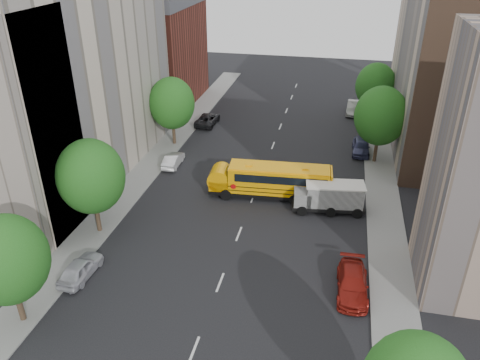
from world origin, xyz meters
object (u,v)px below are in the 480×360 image
(street_tree_2, at_px, (172,103))
(parked_car_5, at_px, (354,108))
(parked_car_2, at_px, (207,119))
(street_tree_5, at_px, (376,86))
(school_bus, at_px, (270,179))
(street_tree_4, at_px, (381,116))
(street_tree_0, at_px, (7,260))
(parked_car_1, at_px, (173,160))
(parked_car_0, at_px, (80,268))
(safari_truck, at_px, (329,197))
(parked_car_3, at_px, (352,283))
(parked_car_4, at_px, (361,146))
(street_tree_1, at_px, (91,177))

(street_tree_2, bearing_deg, parked_car_5, 36.94)
(parked_car_2, bearing_deg, street_tree_5, -164.09)
(school_bus, bearing_deg, street_tree_4, 40.86)
(street_tree_0, relative_size, parked_car_1, 1.91)
(street_tree_0, height_order, parked_car_0, street_tree_0)
(street_tree_2, relative_size, street_tree_5, 1.03)
(safari_truck, relative_size, parked_car_3, 1.29)
(parked_car_1, bearing_deg, parked_car_4, -160.28)
(street_tree_5, xyz_separation_m, parked_car_4, (-1.40, -9.99, -3.93))
(street_tree_2, bearing_deg, school_bus, -37.40)
(safari_truck, height_order, parked_car_1, safari_truck)
(street_tree_0, xyz_separation_m, safari_truck, (17.75, 17.12, -3.26))
(street_tree_5, height_order, parked_car_5, street_tree_5)
(street_tree_5, bearing_deg, parked_car_2, -165.36)
(street_tree_1, relative_size, parked_car_0, 1.94)
(parked_car_0, relative_size, parked_car_3, 0.83)
(street_tree_1, xyz_separation_m, parked_car_4, (20.60, 20.01, -4.18))
(street_tree_5, distance_m, parked_car_2, 21.09)
(street_tree_5, xyz_separation_m, parked_car_2, (-20.03, -5.23, -4.02))
(street_tree_1, height_order, parked_car_0, street_tree_1)
(street_tree_1, xyz_separation_m, parked_car_1, (1.75, 12.68, -4.31))
(parked_car_4, bearing_deg, street_tree_4, -55.12)
(street_tree_1, bearing_deg, parked_car_1, 82.13)
(parked_car_0, bearing_deg, street_tree_5, -117.84)
(street_tree_1, height_order, parked_car_3, street_tree_1)
(street_tree_5, bearing_deg, parked_car_4, -97.98)
(street_tree_2, distance_m, parked_car_1, 6.99)
(parked_car_0, bearing_deg, parked_car_3, -170.28)
(street_tree_4, distance_m, school_bus, 13.90)
(parked_car_0, height_order, parked_car_4, parked_car_4)
(street_tree_1, bearing_deg, street_tree_5, 53.75)
(safari_truck, bearing_deg, school_bus, 158.07)
(school_bus, xyz_separation_m, parked_car_3, (7.39, -11.55, -1.02))
(street_tree_4, xyz_separation_m, parked_car_3, (-2.20, -21.04, -4.36))
(street_tree_4, xyz_separation_m, parked_car_4, (-1.40, 2.01, -4.30))
(parked_car_0, height_order, parked_car_5, parked_car_5)
(street_tree_0, relative_size, parked_car_4, 1.63)
(street_tree_0, xyz_separation_m, parked_car_2, (1.97, 34.77, -3.96))
(street_tree_2, xyz_separation_m, street_tree_4, (22.00, 0.00, 0.25))
(parked_car_0, relative_size, parked_car_2, 0.84)
(parked_car_5, bearing_deg, street_tree_2, -139.63)
(parked_car_3, bearing_deg, street_tree_1, 169.68)
(street_tree_2, xyz_separation_m, parked_car_2, (1.97, 6.77, -4.15))
(school_bus, height_order, parked_car_4, school_bus)
(parked_car_1, relative_size, parked_car_2, 0.79)
(street_tree_5, height_order, parked_car_1, street_tree_5)
(parked_car_1, bearing_deg, safari_truck, 159.30)
(school_bus, height_order, safari_truck, school_bus)
(parked_car_0, bearing_deg, street_tree_0, 75.36)
(street_tree_1, bearing_deg, street_tree_0, -90.00)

